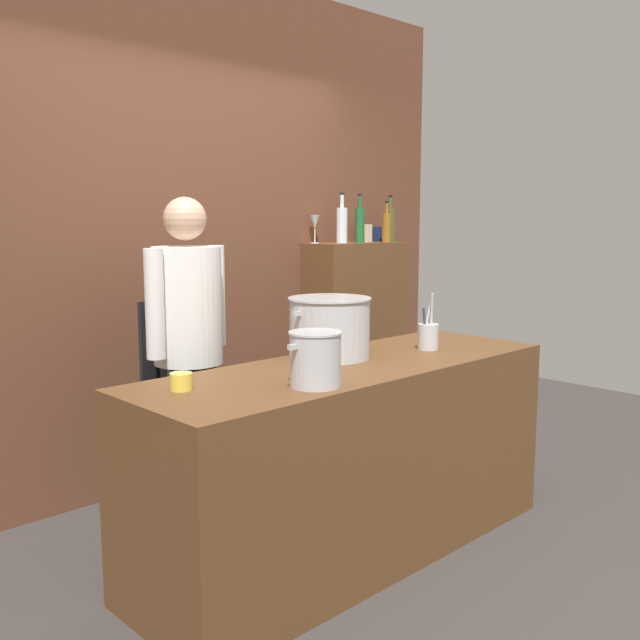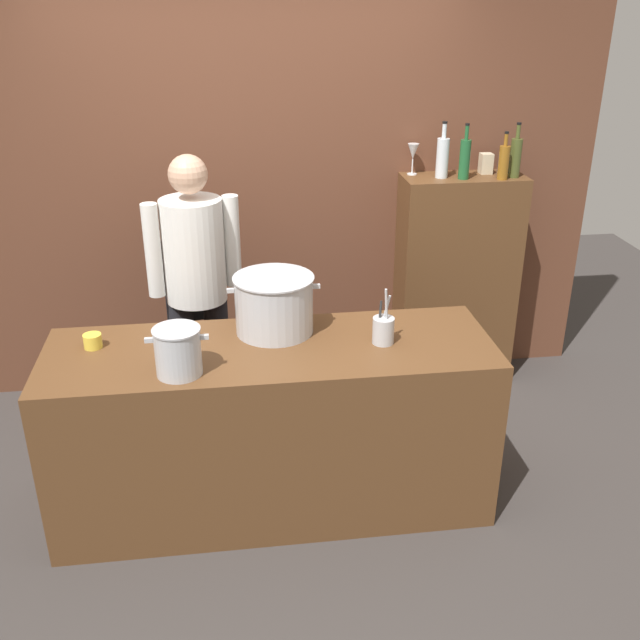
{
  "view_description": "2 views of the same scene",
  "coord_description": "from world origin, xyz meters",
  "px_view_note": "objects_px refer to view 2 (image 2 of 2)",
  "views": [
    {
      "loc": [
        -2.28,
        -2.17,
        1.55
      ],
      "look_at": [
        0.11,
        0.32,
        1.06
      ],
      "focal_mm": 39.57,
      "sensor_mm": 36.0,
      "label": 1
    },
    {
      "loc": [
        -0.18,
        -3.07,
        2.46
      ],
      "look_at": [
        0.27,
        0.25,
        0.91
      ],
      "focal_mm": 40.77,
      "sensor_mm": 36.0,
      "label": 2
    }
  ],
  "objects_px": {
    "wine_glass_tall": "(413,153)",
    "wine_bottle_olive": "(515,157)",
    "stockpot_large": "(274,304)",
    "spice_tin_cream": "(486,163)",
    "spice_tin_navy": "(506,165)",
    "chef": "(196,278)",
    "utensil_crock": "(383,330)",
    "wine_bottle_amber": "(504,162)",
    "wine_bottle_green": "(465,158)",
    "butter_jar": "(93,341)",
    "stockpot_small": "(178,351)",
    "wine_bottle_clear": "(443,157)"
  },
  "relations": [
    {
      "from": "chef",
      "to": "spice_tin_navy",
      "type": "relative_size",
      "value": 15.55
    },
    {
      "from": "chef",
      "to": "utensil_crock",
      "type": "xyz_separation_m",
      "value": [
        0.9,
        -0.8,
        0.0
      ]
    },
    {
      "from": "stockpot_large",
      "to": "spice_tin_navy",
      "type": "bearing_deg",
      "value": 34.66
    },
    {
      "from": "wine_bottle_green",
      "to": "spice_tin_cream",
      "type": "distance_m",
      "value": 0.22
    },
    {
      "from": "wine_bottle_olive",
      "to": "spice_tin_navy",
      "type": "xyz_separation_m",
      "value": [
        -0.01,
        0.11,
        -0.07
      ]
    },
    {
      "from": "wine_bottle_olive",
      "to": "spice_tin_cream",
      "type": "xyz_separation_m",
      "value": [
        -0.14,
        0.11,
        -0.06
      ]
    },
    {
      "from": "utensil_crock",
      "to": "butter_jar",
      "type": "distance_m",
      "value": 1.38
    },
    {
      "from": "stockpot_large",
      "to": "wine_bottle_olive",
      "type": "xyz_separation_m",
      "value": [
        1.55,
        0.96,
        0.47
      ]
    },
    {
      "from": "wine_bottle_green",
      "to": "chef",
      "type": "bearing_deg",
      "value": -167.85
    },
    {
      "from": "wine_bottle_clear",
      "to": "spice_tin_cream",
      "type": "bearing_deg",
      "value": 12.37
    },
    {
      "from": "utensil_crock",
      "to": "spice_tin_cream",
      "type": "height_order",
      "value": "spice_tin_cream"
    },
    {
      "from": "spice_tin_navy",
      "to": "spice_tin_cream",
      "type": "relative_size",
      "value": 0.86
    },
    {
      "from": "chef",
      "to": "spice_tin_navy",
      "type": "xyz_separation_m",
      "value": [
        1.94,
        0.46,
        0.48
      ]
    },
    {
      "from": "chef",
      "to": "wine_bottle_green",
      "type": "height_order",
      "value": "wine_bottle_green"
    },
    {
      "from": "chef",
      "to": "butter_jar",
      "type": "height_order",
      "value": "chef"
    },
    {
      "from": "spice_tin_cream",
      "to": "stockpot_large",
      "type": "bearing_deg",
      "value": -142.77
    },
    {
      "from": "wine_bottle_clear",
      "to": "utensil_crock",
      "type": "bearing_deg",
      "value": -116.68
    },
    {
      "from": "butter_jar",
      "to": "wine_bottle_green",
      "type": "distance_m",
      "value": 2.4
    },
    {
      "from": "wine_glass_tall",
      "to": "stockpot_small",
      "type": "bearing_deg",
      "value": -133.4
    },
    {
      "from": "stockpot_large",
      "to": "wine_glass_tall",
      "type": "bearing_deg",
      "value": 49.29
    },
    {
      "from": "wine_bottle_clear",
      "to": "wine_bottle_amber",
      "type": "relative_size",
      "value": 1.18
    },
    {
      "from": "stockpot_large",
      "to": "spice_tin_cream",
      "type": "xyz_separation_m",
      "value": [
        1.41,
        1.07,
        0.41
      ]
    },
    {
      "from": "stockpot_small",
      "to": "wine_bottle_green",
      "type": "distance_m",
      "value": 2.2
    },
    {
      "from": "stockpot_small",
      "to": "wine_bottle_olive",
      "type": "xyz_separation_m",
      "value": [
        2.0,
        1.33,
        0.51
      ]
    },
    {
      "from": "butter_jar",
      "to": "wine_bottle_olive",
      "type": "relative_size",
      "value": 0.26
    },
    {
      "from": "butter_jar",
      "to": "wine_bottle_olive",
      "type": "height_order",
      "value": "wine_bottle_olive"
    },
    {
      "from": "wine_bottle_amber",
      "to": "wine_bottle_green",
      "type": "xyz_separation_m",
      "value": [
        -0.23,
        0.04,
        0.02
      ]
    },
    {
      "from": "wine_glass_tall",
      "to": "utensil_crock",
      "type": "bearing_deg",
      "value": -108.94
    },
    {
      "from": "wine_glass_tall",
      "to": "wine_bottle_olive",
      "type": "bearing_deg",
      "value": -13.94
    },
    {
      "from": "wine_bottle_olive",
      "to": "wine_bottle_green",
      "type": "bearing_deg",
      "value": -179.83
    },
    {
      "from": "wine_bottle_clear",
      "to": "spice_tin_navy",
      "type": "distance_m",
      "value": 0.44
    },
    {
      "from": "utensil_crock",
      "to": "wine_bottle_olive",
      "type": "distance_m",
      "value": 1.65
    },
    {
      "from": "wine_bottle_clear",
      "to": "butter_jar",
      "type": "bearing_deg",
      "value": -151.56
    },
    {
      "from": "stockpot_small",
      "to": "wine_bottle_clear",
      "type": "xyz_separation_m",
      "value": [
        1.56,
        1.38,
        0.51
      ]
    },
    {
      "from": "stockpot_large",
      "to": "utensil_crock",
      "type": "bearing_deg",
      "value": -21.47
    },
    {
      "from": "chef",
      "to": "wine_bottle_clear",
      "type": "relative_size",
      "value": 4.94
    },
    {
      "from": "butter_jar",
      "to": "wine_bottle_green",
      "type": "bearing_deg",
      "value": 25.93
    },
    {
      "from": "stockpot_small",
      "to": "wine_glass_tall",
      "type": "bearing_deg",
      "value": 46.6
    },
    {
      "from": "chef",
      "to": "wine_bottle_clear",
      "type": "xyz_separation_m",
      "value": [
        1.51,
        0.4,
        0.55
      ]
    },
    {
      "from": "butter_jar",
      "to": "spice_tin_navy",
      "type": "distance_m",
      "value": 2.7
    },
    {
      "from": "butter_jar",
      "to": "wine_bottle_amber",
      "type": "distance_m",
      "value": 2.59
    },
    {
      "from": "butter_jar",
      "to": "wine_bottle_amber",
      "type": "xyz_separation_m",
      "value": [
        2.33,
        0.98,
        0.56
      ]
    },
    {
      "from": "wine_bottle_olive",
      "to": "butter_jar",
      "type": "bearing_deg",
      "value": -157.09
    },
    {
      "from": "stockpot_small",
      "to": "wine_bottle_green",
      "type": "bearing_deg",
      "value": 38.38
    },
    {
      "from": "chef",
      "to": "utensil_crock",
      "type": "distance_m",
      "value": 1.21
    },
    {
      "from": "stockpot_large",
      "to": "spice_tin_cream",
      "type": "bearing_deg",
      "value": 37.23
    },
    {
      "from": "spice_tin_navy",
      "to": "stockpot_small",
      "type": "bearing_deg",
      "value": -144.09
    },
    {
      "from": "stockpot_small",
      "to": "wine_bottle_olive",
      "type": "bearing_deg",
      "value": 33.68
    },
    {
      "from": "stockpot_large",
      "to": "wine_bottle_green",
      "type": "distance_m",
      "value": 1.63
    },
    {
      "from": "chef",
      "to": "butter_jar",
      "type": "relative_size",
      "value": 19.15
    }
  ]
}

